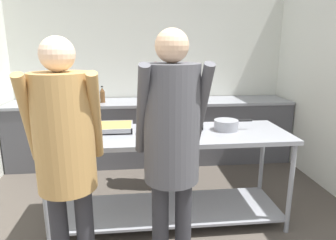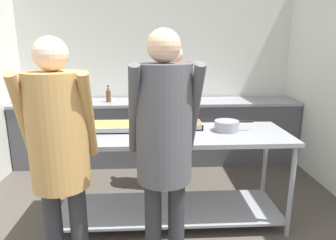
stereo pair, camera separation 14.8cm
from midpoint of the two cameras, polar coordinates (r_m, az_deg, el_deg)
name	(u,v)px [view 1 (the left image)]	position (r m, az deg, el deg)	size (l,w,h in m)	color
wall_rear	(150,71)	(4.68, -4.33, 9.33)	(4.20, 0.06, 2.65)	silver
back_counter	(152,131)	(4.47, -3.97, -2.15)	(4.04, 0.65, 0.92)	#4C4C51
serving_counter	(169,162)	(2.90, -1.26, -8.07)	(2.25, 0.74, 0.91)	gray
serving_tray_vegetables	(112,128)	(2.95, -12.11, -1.44)	(0.40, 0.34, 0.05)	gray
plate_stack	(148,132)	(2.79, -5.29, -2.25)	(0.22, 0.22, 0.04)	white
serving_tray_roast	(181,125)	(2.98, 1.17, -0.95)	(0.38, 0.26, 0.05)	gray
sauce_pan	(226,125)	(2.92, 9.62, -0.88)	(0.37, 0.23, 0.10)	gray
guest_serving_left	(172,138)	(1.95, -1.38, -3.38)	(0.49, 0.39, 1.81)	#2D2D33
guest_serving_right	(65,146)	(2.02, -21.01, -4.73)	(0.49, 0.37, 1.76)	#2D2D33
cook_behind_counter	(170,102)	(3.47, -0.76, 3.52)	(0.46, 0.38, 1.72)	#2D2D33
water_bottle	(102,95)	(4.33, -13.35, 4.64)	(0.07, 0.07, 0.23)	brown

